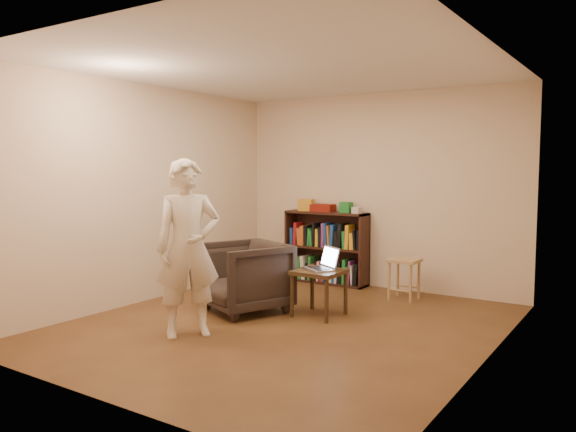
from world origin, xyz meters
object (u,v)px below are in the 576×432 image
Objects in this scene: bookshelf at (327,252)px; stool at (404,267)px; laptop at (323,264)px; person at (188,248)px; side_table at (319,278)px; armchair at (245,277)px.

bookshelf reaches higher than stool.
laptop reaches higher than stool.
stool is at bearing 11.26° from person.
laptop is (0.81, -1.52, 0.12)m from bookshelf.
person is at bearing -117.49° from side_table.
person reaches higher than bookshelf.
stool is 1.15× the size of laptop.
bookshelf reaches higher than armchair.
bookshelf is 0.71× the size of person.
armchair is at bearing -159.95° from side_table.
armchair reaches higher than stool.
bookshelf is at bearing 149.63° from laptop.
laptop is 1.56m from person.
side_table is 1.15× the size of laptop.
bookshelf is 1.76m from side_table.
laptop is at bearing 72.61° from side_table.
side_table is 1.54m from person.
laptop is at bearing -62.04° from bookshelf.
stool is at bearing -15.56° from bookshelf.
armchair reaches higher than side_table.
laptop is (0.02, 0.05, 0.14)m from side_table.
armchair is at bearing -125.47° from laptop.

